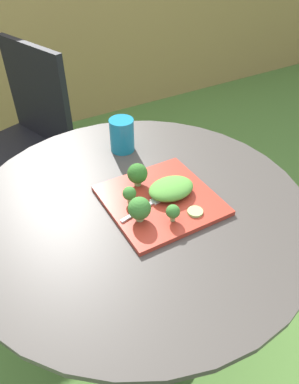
{
  "coord_description": "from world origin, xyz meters",
  "views": [
    {
      "loc": [
        -0.35,
        -0.67,
        1.39
      ],
      "look_at": [
        0.03,
        -0.01,
        0.76
      ],
      "focal_mm": 34.08,
      "sensor_mm": 36.0,
      "label": 1
    }
  ],
  "objects_px": {
    "patio_chair": "(24,131)",
    "drinking_glass": "(122,137)",
    "fork": "(148,205)",
    "salad_plate": "(160,200)"
  },
  "relations": [
    {
      "from": "fork",
      "to": "patio_chair",
      "type": "bearing_deg",
      "value": 97.87
    },
    {
      "from": "patio_chair",
      "to": "salad_plate",
      "type": "distance_m",
      "value": 0.96
    },
    {
      "from": "drinking_glass",
      "to": "fork",
      "type": "bearing_deg",
      "value": -104.07
    },
    {
      "from": "patio_chair",
      "to": "drinking_glass",
      "type": "distance_m",
      "value": 0.7
    },
    {
      "from": "patio_chair",
      "to": "salad_plate",
      "type": "height_order",
      "value": "patio_chair"
    },
    {
      "from": "salad_plate",
      "to": "fork",
      "type": "height_order",
      "value": "fork"
    },
    {
      "from": "patio_chair",
      "to": "drinking_glass",
      "type": "bearing_deg",
      "value": -71.92
    },
    {
      "from": "patio_chair",
      "to": "fork",
      "type": "distance_m",
      "value": 0.97
    },
    {
      "from": "patio_chair",
      "to": "salad_plate",
      "type": "relative_size",
      "value": 3.08
    },
    {
      "from": "drinking_glass",
      "to": "fork",
      "type": "height_order",
      "value": "drinking_glass"
    }
  ]
}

